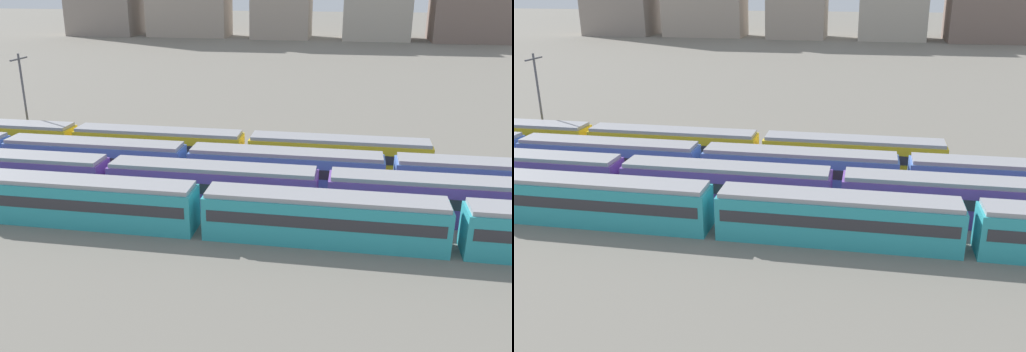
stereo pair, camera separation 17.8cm
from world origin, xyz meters
TOP-DOWN VIEW (x-y plane):
  - train_track_0 at (36.51, 0.00)m, footprint 93.60×3.06m
  - train_track_1 at (26.67, 5.20)m, footprint 93.60×3.06m
  - train_track_2 at (41.78, 10.40)m, footprint 112.50×3.06m
  - train_track_3 at (18.19, 15.60)m, footprint 55.80×3.06m
  - catenary_pole_1 at (1.32, 18.64)m, footprint 0.24×3.20m
  - distant_building_4 at (74.22, 149.12)m, footprint 25.56×19.77m

SIDE VIEW (x-z plane):
  - train_track_3 at x=18.19m, z-range 0.03..3.78m
  - train_track_0 at x=36.51m, z-range 0.03..3.78m
  - train_track_1 at x=26.67m, z-range 0.03..3.78m
  - train_track_2 at x=41.78m, z-range 0.03..3.78m
  - catenary_pole_1 at x=1.32m, z-range 0.56..11.39m
  - distant_building_4 at x=74.22m, z-range 0.00..23.62m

